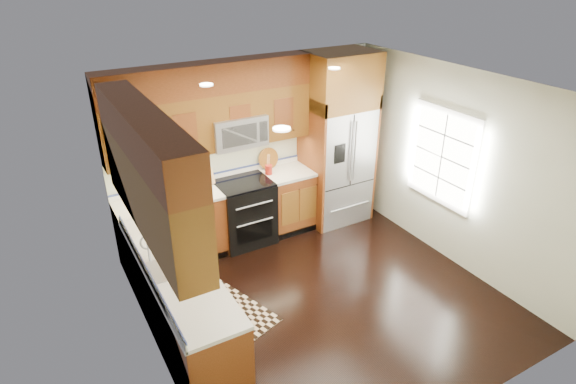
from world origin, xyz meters
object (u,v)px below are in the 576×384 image
knife_block (208,176)px  utensil_crock (269,168)px  range (245,212)px  rug (219,310)px  refrigerator (338,140)px

knife_block → utensil_crock: utensil_crock is taller
knife_block → utensil_crock: size_ratio=0.96×
range → knife_block: bearing=154.5°
rug → utensil_crock: utensil_crock is taller
knife_block → rug: bearing=-109.0°
knife_block → utensil_crock: bearing=-8.4°
knife_block → utensil_crock: (0.88, -0.13, -0.01)m
rug → range: bearing=35.3°
refrigerator → knife_block: bearing=172.9°
utensil_crock → range: bearing=-169.8°
range → utensil_crock: size_ratio=3.16×
refrigerator → knife_block: (-1.99, 0.25, -0.25)m
range → refrigerator: size_ratio=0.36×
refrigerator → utensil_crock: size_ratio=8.70×
rug → refrigerator: bearing=8.4°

